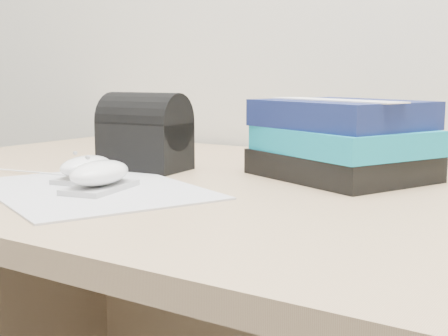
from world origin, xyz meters
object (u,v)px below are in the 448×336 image
Objects in this scene: mouse_rear at (86,168)px; pouch at (145,133)px; mouse_front at (100,175)px; book_stack at (342,140)px; desk at (325,335)px.

pouch is (-0.01, 0.14, 0.04)m from mouse_rear.
mouse_front is at bearing -31.62° from mouse_rear.
pouch reaches higher than book_stack.
mouse_rear is 0.76× the size of pouch.
book_stack reaches higher than mouse_rear.
mouse_front reaches higher than desk.
book_stack reaches higher than desk.
pouch is at bearing 113.16° from mouse_front.
desk is at bearing -83.10° from book_stack.
mouse_front is at bearing -127.54° from book_stack.
mouse_rear reaches higher than desk.
mouse_rear is at bearing -140.10° from book_stack.
mouse_front is at bearing -66.84° from pouch.
desk is 13.07× the size of mouse_front.
mouse_front is (0.07, -0.04, 0.00)m from mouse_rear.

